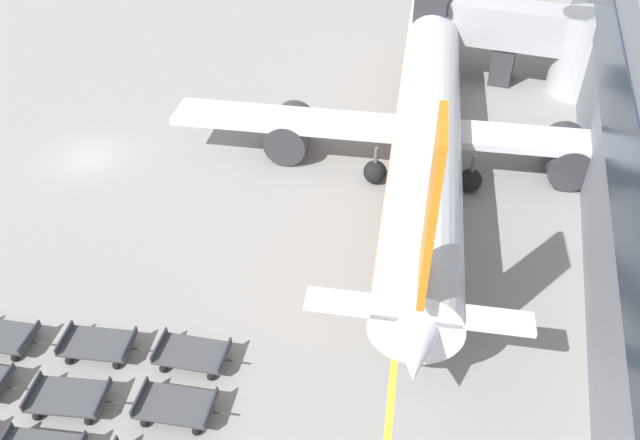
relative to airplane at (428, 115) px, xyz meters
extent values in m
plane|color=gray|center=(-20.48, -6.06, -3.11)|extent=(500.00, 500.00, 0.00)
cube|color=#232D3D|center=(9.47, -6.06, 3.73)|extent=(0.12, 76.66, 3.97)
cylinder|color=#B2B5BA|center=(9.52, 12.67, -0.19)|extent=(4.54, 4.54, 5.85)
cube|color=#B2B5BA|center=(3.88, 12.99, 1.28)|extent=(11.43, 3.65, 2.92)
cube|color=#2D2D33|center=(-1.75, 13.31, 1.28)|extent=(2.65, 4.66, 3.51)
cube|color=#38383D|center=(3.88, 12.99, -1.65)|extent=(1.75, 2.81, 2.93)
cylinder|color=silver|center=(-0.07, 0.56, 0.23)|extent=(8.55, 36.92, 3.80)
sphere|color=silver|center=(-2.47, 18.77, 0.23)|extent=(3.61, 3.61, 3.61)
cone|color=silver|center=(2.32, -17.65, 0.23)|extent=(4.17, 4.99, 3.61)
cube|color=orange|center=(2.23, -16.95, 5.55)|extent=(0.65, 2.86, 6.85)
cube|color=silver|center=(2.24, -17.09, 0.80)|extent=(8.84, 2.27, 0.24)
cube|color=silver|center=(0.12, -0.90, -0.63)|extent=(31.41, 6.90, 0.44)
cylinder|color=#333338|center=(8.47, 0.60, -1.75)|extent=(3.10, 4.14, 2.62)
cylinder|color=#333338|center=(-8.33, -1.61, -1.75)|extent=(3.10, 4.14, 2.62)
cube|color=orange|center=(-0.07, 0.56, -0.44)|extent=(8.15, 33.29, 0.68)
cylinder|color=#56565B|center=(-1.56, 11.85, -1.57)|extent=(0.24, 0.24, 1.69)
sphere|color=black|center=(-1.56, 11.85, -2.41)|extent=(1.40, 1.40, 1.40)
cylinder|color=#56565B|center=(3.18, -2.72, -1.57)|extent=(0.24, 0.24, 1.69)
sphere|color=black|center=(3.18, -2.72, -2.41)|extent=(1.40, 1.40, 1.40)
cylinder|color=#56565B|center=(-2.37, -3.45, -1.57)|extent=(0.24, 0.24, 1.69)
sphere|color=black|center=(-2.37, -3.45, -2.41)|extent=(1.40, 1.40, 1.40)
sphere|color=black|center=(-11.30, -24.36, -2.93)|extent=(0.36, 0.36, 0.36)
cube|color=#2D333D|center=(-13.40, -22.77, -2.35)|extent=(0.28, 1.74, 0.32)
cube|color=#333338|center=(-13.01, -22.73, -2.68)|extent=(0.70, 0.14, 0.06)
sphere|color=black|center=(-13.89, -22.08, -2.93)|extent=(0.36, 0.36, 0.36)
cube|color=#424449|center=(-10.56, -22.50, -2.56)|extent=(3.30, 2.30, 0.10)
cube|color=#2D333D|center=(-9.11, -22.22, -2.35)|extent=(0.41, 1.73, 0.32)
cube|color=#2D333D|center=(-12.00, -22.78, -2.35)|extent=(0.41, 1.73, 0.32)
cube|color=#333338|center=(-8.73, -22.14, -2.68)|extent=(0.70, 0.19, 0.06)
sphere|color=black|center=(-9.37, -23.03, -2.93)|extent=(0.36, 0.36, 0.36)
sphere|color=black|center=(-9.66, -21.57, -2.93)|extent=(0.36, 0.36, 0.36)
sphere|color=black|center=(-11.45, -23.43, -2.93)|extent=(0.36, 0.36, 0.36)
sphere|color=black|center=(-11.74, -21.98, -2.93)|extent=(0.36, 0.36, 0.36)
cube|color=#424449|center=(-6.27, -21.61, -2.56)|extent=(3.21, 2.10, 0.10)
cube|color=#2D333D|center=(-4.81, -21.43, -2.35)|extent=(0.29, 1.74, 0.32)
cube|color=#2D333D|center=(-7.73, -21.79, -2.35)|extent=(0.29, 1.74, 0.32)
cube|color=#333338|center=(-4.42, -21.38, -2.68)|extent=(0.70, 0.15, 0.06)
sphere|color=black|center=(-5.13, -22.22, -2.93)|extent=(0.36, 0.36, 0.36)
sphere|color=black|center=(-5.31, -20.74, -2.93)|extent=(0.36, 0.36, 0.36)
sphere|color=black|center=(-7.23, -22.47, -2.93)|extent=(0.36, 0.36, 0.36)
sphere|color=black|center=(-7.41, -21.00, -2.93)|extent=(0.36, 0.36, 0.36)
cube|color=#424449|center=(-15.33, -20.62, -2.56)|extent=(3.21, 2.10, 0.10)
cube|color=#2D333D|center=(-13.87, -20.43, -2.35)|extent=(0.29, 1.74, 0.32)
cube|color=#333338|center=(-13.49, -20.39, -2.68)|extent=(0.70, 0.15, 0.06)
sphere|color=black|center=(-14.19, -21.22, -2.93)|extent=(0.36, 0.36, 0.36)
sphere|color=black|center=(-14.38, -19.75, -2.93)|extent=(0.36, 0.36, 0.36)
cube|color=#424449|center=(-10.96, -19.76, -2.56)|extent=(3.28, 2.25, 0.10)
cube|color=#2D333D|center=(-9.51, -19.51, -2.35)|extent=(0.38, 1.73, 0.32)
cube|color=#2D333D|center=(-12.41, -20.02, -2.35)|extent=(0.38, 1.73, 0.32)
cube|color=#333338|center=(-9.12, -19.44, -2.68)|extent=(0.70, 0.18, 0.06)
sphere|color=black|center=(-9.79, -20.31, -2.93)|extent=(0.36, 0.36, 0.36)
sphere|color=black|center=(-10.04, -18.85, -2.93)|extent=(0.36, 0.36, 0.36)
sphere|color=black|center=(-11.87, -20.68, -2.93)|extent=(0.36, 0.36, 0.36)
sphere|color=black|center=(-12.13, -19.22, -2.93)|extent=(0.36, 0.36, 0.36)
cube|color=#424449|center=(-6.80, -19.05, -2.56)|extent=(3.18, 2.04, 0.10)
cube|color=#2D333D|center=(-5.34, -18.90, -2.35)|extent=(0.25, 1.75, 0.32)
cube|color=#2D333D|center=(-8.26, -19.20, -2.35)|extent=(0.25, 1.75, 0.32)
cube|color=#333338|center=(-4.95, -18.86, -2.68)|extent=(0.70, 0.13, 0.06)
sphere|color=black|center=(-5.67, -19.68, -2.93)|extent=(0.36, 0.36, 0.36)
sphere|color=black|center=(-5.82, -18.20, -2.93)|extent=(0.36, 0.36, 0.36)
sphere|color=black|center=(-7.78, -19.89, -2.93)|extent=(0.36, 0.36, 0.36)
sphere|color=black|center=(-7.93, -18.42, -2.93)|extent=(0.36, 0.36, 0.36)
cube|color=yellow|center=(0.47, -8.63, -3.11)|extent=(4.79, 34.24, 0.01)
camera|label=1|loc=(3.46, -34.10, 18.37)|focal=35.00mm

